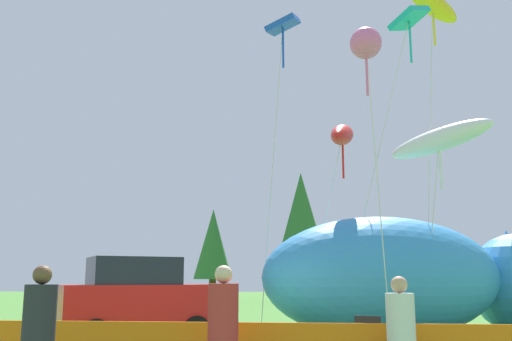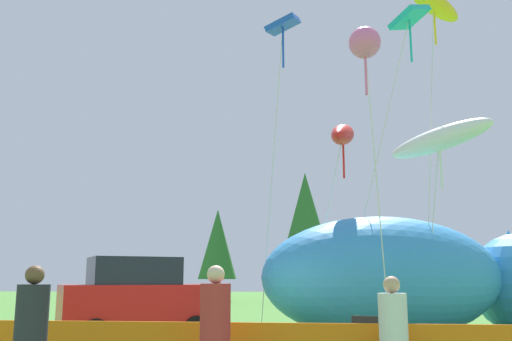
{
  "view_description": "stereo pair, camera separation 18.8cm",
  "coord_description": "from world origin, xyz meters",
  "px_view_note": "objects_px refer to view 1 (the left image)",
  "views": [
    {
      "loc": [
        0.87,
        -11.12,
        1.59
      ],
      "look_at": [
        0.04,
        4.14,
        4.49
      ],
      "focal_mm": 40.0,
      "sensor_mm": 36.0,
      "label": 1
    },
    {
      "loc": [
        1.06,
        -11.11,
        1.59
      ],
      "look_at": [
        0.04,
        4.14,
        4.49
      ],
      "focal_mm": 40.0,
      "sensor_mm": 36.0,
      "label": 2
    }
  ],
  "objects_px": {
    "spectator_in_green_shirt": "(401,337)",
    "spectator_in_black_shirt": "(38,334)",
    "inflatable_cat": "(419,282)",
    "parked_car": "(139,300)",
    "kite_pink_octopus": "(366,45)",
    "kite_red_lizard": "(342,135)",
    "kite_blue_box": "(283,31)",
    "spectator_in_red_shirt": "(223,331)",
    "kite_yellow_hero": "(433,6)",
    "folding_chair": "(366,338)",
    "kite_teal_diamond": "(408,25)",
    "kite_white_ghost": "(439,140)"
  },
  "relations": [
    {
      "from": "kite_red_lizard",
      "to": "kite_blue_box",
      "type": "bearing_deg",
      "value": -149.53
    },
    {
      "from": "folding_chair",
      "to": "kite_pink_octopus",
      "type": "relative_size",
      "value": 0.12
    },
    {
      "from": "folding_chair",
      "to": "kite_teal_diamond",
      "type": "xyz_separation_m",
      "value": [
        2.02,
        4.37,
        7.96
      ]
    },
    {
      "from": "kite_pink_octopus",
      "to": "spectator_in_black_shirt",
      "type": "bearing_deg",
      "value": -128.4
    },
    {
      "from": "kite_white_ghost",
      "to": "kite_red_lizard",
      "type": "relative_size",
      "value": 0.87
    },
    {
      "from": "spectator_in_green_shirt",
      "to": "spectator_in_red_shirt",
      "type": "xyz_separation_m",
      "value": [
        -2.2,
        -0.09,
        0.07
      ]
    },
    {
      "from": "kite_teal_diamond",
      "to": "spectator_in_black_shirt",
      "type": "bearing_deg",
      "value": -127.75
    },
    {
      "from": "kite_teal_diamond",
      "to": "spectator_in_green_shirt",
      "type": "bearing_deg",
      "value": -104.85
    },
    {
      "from": "parked_car",
      "to": "folding_chair",
      "type": "distance_m",
      "value": 6.7
    },
    {
      "from": "kite_blue_box",
      "to": "kite_pink_octopus",
      "type": "distance_m",
      "value": 3.51
    },
    {
      "from": "inflatable_cat",
      "to": "kite_red_lizard",
      "type": "bearing_deg",
      "value": 145.39
    },
    {
      "from": "spectator_in_green_shirt",
      "to": "spectator_in_red_shirt",
      "type": "bearing_deg",
      "value": -177.71
    },
    {
      "from": "kite_blue_box",
      "to": "inflatable_cat",
      "type": "bearing_deg",
      "value": 9.3
    },
    {
      "from": "parked_car",
      "to": "kite_pink_octopus",
      "type": "relative_size",
      "value": 0.58
    },
    {
      "from": "kite_pink_octopus",
      "to": "kite_teal_diamond",
      "type": "xyz_separation_m",
      "value": [
        1.48,
        2.06,
        1.44
      ]
    },
    {
      "from": "spectator_in_black_shirt",
      "to": "kite_blue_box",
      "type": "height_order",
      "value": "kite_blue_box"
    },
    {
      "from": "inflatable_cat",
      "to": "kite_red_lizard",
      "type": "xyz_separation_m",
      "value": [
        -1.9,
        0.42,
        4.24
      ]
    },
    {
      "from": "parked_car",
      "to": "spectator_in_black_shirt",
      "type": "relative_size",
      "value": 2.47
    },
    {
      "from": "parked_car",
      "to": "spectator_in_black_shirt",
      "type": "distance_m",
      "value": 8.05
    },
    {
      "from": "kite_pink_octopus",
      "to": "kite_red_lizard",
      "type": "bearing_deg",
      "value": 94.45
    },
    {
      "from": "kite_teal_diamond",
      "to": "kite_blue_box",
      "type": "bearing_deg",
      "value": 173.51
    },
    {
      "from": "kite_yellow_hero",
      "to": "kite_pink_octopus",
      "type": "height_order",
      "value": "kite_yellow_hero"
    },
    {
      "from": "spectator_in_black_shirt",
      "to": "kite_white_ghost",
      "type": "xyz_separation_m",
      "value": [
        6.91,
        7.89,
        4.18
      ]
    },
    {
      "from": "parked_car",
      "to": "kite_blue_box",
      "type": "xyz_separation_m",
      "value": [
        3.75,
        0.58,
        7.55
      ]
    },
    {
      "from": "folding_chair",
      "to": "spectator_in_red_shirt",
      "type": "height_order",
      "value": "spectator_in_red_shirt"
    },
    {
      "from": "parked_car",
      "to": "kite_yellow_hero",
      "type": "relative_size",
      "value": 0.42
    },
    {
      "from": "inflatable_cat",
      "to": "kite_blue_box",
      "type": "relative_size",
      "value": 1.03
    },
    {
      "from": "spectator_in_black_shirt",
      "to": "kite_pink_octopus",
      "type": "xyz_separation_m",
      "value": [
        4.85,
        6.12,
        6.12
      ]
    },
    {
      "from": "folding_chair",
      "to": "kite_yellow_hero",
      "type": "bearing_deg",
      "value": 173.86
    },
    {
      "from": "folding_chair",
      "to": "kite_yellow_hero",
      "type": "relative_size",
      "value": 0.09
    },
    {
      "from": "spectator_in_green_shirt",
      "to": "kite_white_ghost",
      "type": "xyz_separation_m",
      "value": [
        2.59,
        7.31,
        4.25
      ]
    },
    {
      "from": "inflatable_cat",
      "to": "kite_red_lizard",
      "type": "height_order",
      "value": "kite_red_lizard"
    },
    {
      "from": "inflatable_cat",
      "to": "kite_blue_box",
      "type": "height_order",
      "value": "kite_blue_box"
    },
    {
      "from": "spectator_in_red_shirt",
      "to": "inflatable_cat",
      "type": "bearing_deg",
      "value": 63.32
    },
    {
      "from": "spectator_in_black_shirt",
      "to": "kite_red_lizard",
      "type": "bearing_deg",
      "value": 64.47
    },
    {
      "from": "kite_blue_box",
      "to": "folding_chair",
      "type": "bearing_deg",
      "value": -73.05
    },
    {
      "from": "spectator_in_red_shirt",
      "to": "spectator_in_black_shirt",
      "type": "bearing_deg",
      "value": -167.01
    },
    {
      "from": "kite_blue_box",
      "to": "kite_white_ghost",
      "type": "distance_m",
      "value": 5.37
    },
    {
      "from": "kite_yellow_hero",
      "to": "inflatable_cat",
      "type": "bearing_deg",
      "value": -170.25
    },
    {
      "from": "spectator_in_green_shirt",
      "to": "kite_blue_box",
      "type": "height_order",
      "value": "kite_blue_box"
    },
    {
      "from": "kite_blue_box",
      "to": "kite_pink_octopus",
      "type": "xyz_separation_m",
      "value": [
        1.99,
        -2.46,
        -1.53
      ]
    },
    {
      "from": "kite_pink_octopus",
      "to": "kite_teal_diamond",
      "type": "height_order",
      "value": "kite_teal_diamond"
    },
    {
      "from": "spectator_in_green_shirt",
      "to": "kite_yellow_hero",
      "type": "bearing_deg",
      "value": 70.86
    },
    {
      "from": "spectator_in_black_shirt",
      "to": "inflatable_cat",
      "type": "bearing_deg",
      "value": 54.73
    },
    {
      "from": "spectator_in_red_shirt",
      "to": "kite_pink_octopus",
      "type": "xyz_separation_m",
      "value": [
        2.73,
        5.63,
        6.11
      ]
    },
    {
      "from": "spectator_in_green_shirt",
      "to": "kite_teal_diamond",
      "type": "bearing_deg",
      "value": 75.15
    },
    {
      "from": "inflatable_cat",
      "to": "spectator_in_black_shirt",
      "type": "distance_m",
      "value": 11.25
    },
    {
      "from": "inflatable_cat",
      "to": "kite_red_lizard",
      "type": "relative_size",
      "value": 1.46
    },
    {
      "from": "spectator_in_green_shirt",
      "to": "spectator_in_black_shirt",
      "type": "height_order",
      "value": "spectator_in_black_shirt"
    },
    {
      "from": "inflatable_cat",
      "to": "spectator_in_black_shirt",
      "type": "xyz_separation_m",
      "value": [
        -6.49,
        -9.17,
        -0.54
      ]
    }
  ]
}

